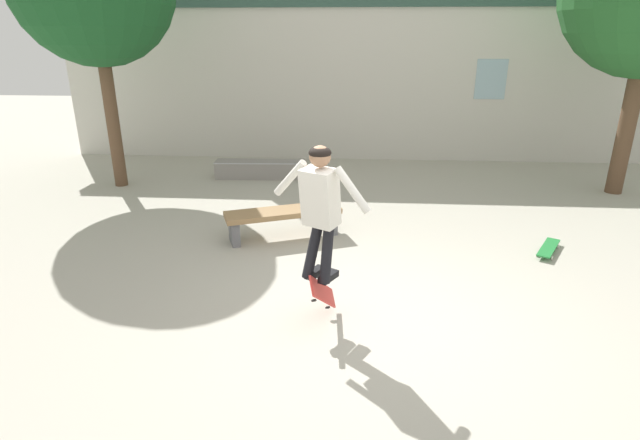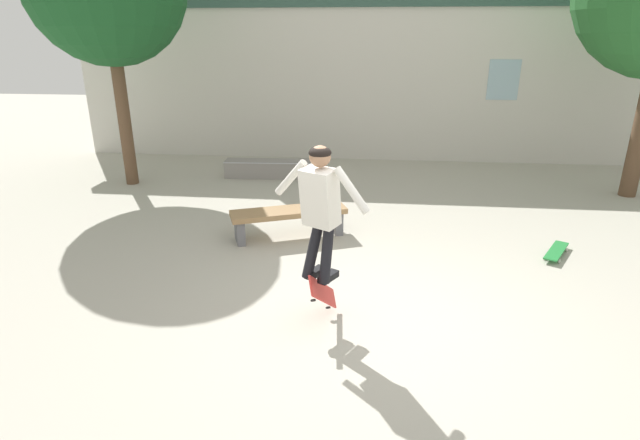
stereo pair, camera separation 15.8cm
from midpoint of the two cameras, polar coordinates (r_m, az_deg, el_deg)
The scene contains 7 objects.
ground_plane at distance 5.63m, azimuth 4.87°, elevation -11.10°, with size 40.00×40.00×0.00m, color #B2AD9E.
building_backdrop at distance 12.49m, azimuth 4.68°, elevation 16.28°, with size 15.36×0.52×5.18m.
park_bench at distance 7.61m, azimuth -4.80°, elevation 0.33°, with size 1.79×1.07×0.45m.
skate_ledge at distance 10.96m, azimuth -7.26°, elevation 5.79°, with size 1.93×0.53×0.37m.
skater at distance 4.92m, azimuth -0.91°, elevation 1.97°, with size 1.02×0.64×1.41m.
skateboard_flipping at distance 5.36m, azimuth -0.54°, elevation -8.29°, with size 0.30×0.72×0.63m.
skateboard_resting at distance 7.83m, azimuth 24.14°, elevation -2.91°, with size 0.54×0.75×0.08m.
Camera 1 is at (-0.21, -4.80, 2.95)m, focal length 28.00 mm.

